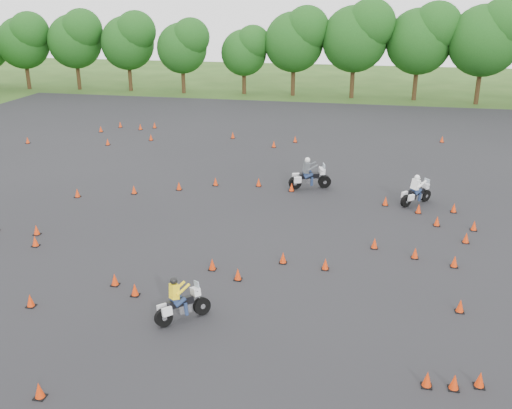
# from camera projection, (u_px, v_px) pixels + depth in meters

# --- Properties ---
(ground) EXTENTS (140.00, 140.00, 0.00)m
(ground) POSITION_uv_depth(u_px,v_px,m) (236.00, 267.00, 22.61)
(ground) COLOR #2D5119
(ground) RESTS_ON ground
(asphalt_pad) EXTENTS (62.00, 62.00, 0.00)m
(asphalt_pad) POSITION_uv_depth(u_px,v_px,m) (264.00, 213.00, 28.12)
(asphalt_pad) COLOR black
(asphalt_pad) RESTS_ON ground
(treeline) EXTENTS (86.98, 32.31, 10.86)m
(treeline) POSITION_uv_depth(u_px,v_px,m) (359.00, 57.00, 52.71)
(treeline) COLOR #184714
(treeline) RESTS_ON ground
(traffic_cones) EXTENTS (36.56, 33.35, 0.45)m
(traffic_cones) POSITION_uv_depth(u_px,v_px,m) (258.00, 208.00, 28.25)
(traffic_cones) COLOR red
(traffic_cones) RESTS_ON asphalt_pad
(rider_grey) EXTENTS (2.49, 1.47, 1.84)m
(rider_grey) POSITION_uv_depth(u_px,v_px,m) (310.00, 172.00, 31.43)
(rider_grey) COLOR #464A4F
(rider_grey) RESTS_ON ground
(rider_yellow) EXTENTS (1.86, 1.82, 1.53)m
(rider_yellow) POSITION_uv_depth(u_px,v_px,m) (183.00, 300.00, 18.64)
(rider_yellow) COLOR yellow
(rider_yellow) RESTS_ON ground
(rider_white) EXTENTS (1.93, 1.97, 1.63)m
(rider_white) POSITION_uv_depth(u_px,v_px,m) (416.00, 189.00, 29.11)
(rider_white) COLOR white
(rider_white) RESTS_ON ground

